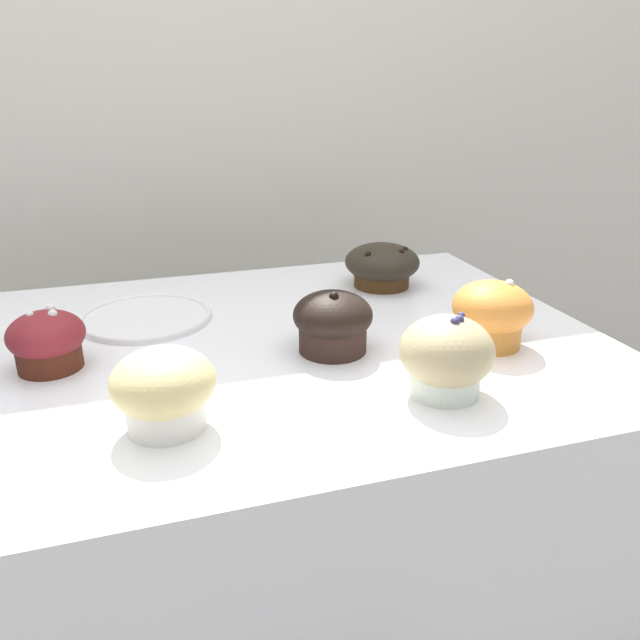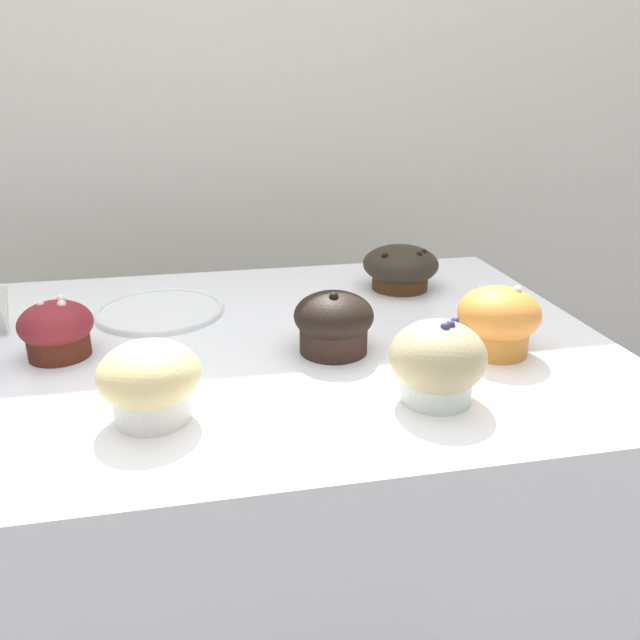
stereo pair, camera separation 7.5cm
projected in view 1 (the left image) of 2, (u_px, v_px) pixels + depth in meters
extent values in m
cube|color=beige|center=(171.00, 232.00, 1.31)|extent=(3.20, 0.10, 1.80)
cube|color=white|center=(232.00, 616.00, 0.94)|extent=(1.00, 0.64, 0.89)
cylinder|color=black|center=(333.00, 333.00, 0.77)|extent=(0.08, 0.08, 0.05)
ellipsoid|color=black|center=(333.00, 315.00, 0.76)|extent=(0.10, 0.10, 0.06)
sphere|color=black|center=(334.00, 296.00, 0.74)|extent=(0.01, 0.01, 0.01)
cylinder|color=silver|center=(445.00, 372.00, 0.66)|extent=(0.08, 0.08, 0.05)
ellipsoid|color=tan|center=(447.00, 351.00, 0.65)|extent=(0.10, 0.10, 0.08)
sphere|color=navy|center=(459.00, 320.00, 0.64)|extent=(0.01, 0.01, 0.01)
sphere|color=navy|center=(455.00, 322.00, 0.63)|extent=(0.01, 0.01, 0.01)
sphere|color=navy|center=(461.00, 316.00, 0.66)|extent=(0.01, 0.01, 0.01)
cylinder|color=#462B14|center=(382.00, 274.00, 1.01)|extent=(0.09, 0.09, 0.04)
ellipsoid|color=black|center=(382.00, 262.00, 1.00)|extent=(0.12, 0.12, 0.06)
sphere|color=black|center=(405.00, 249.00, 0.99)|extent=(0.01, 0.01, 0.01)
sphere|color=black|center=(368.00, 254.00, 0.96)|extent=(0.01, 0.01, 0.01)
sphere|color=black|center=(401.00, 252.00, 0.97)|extent=(0.01, 0.01, 0.01)
cylinder|color=orange|center=(490.00, 326.00, 0.78)|extent=(0.08, 0.08, 0.05)
ellipsoid|color=orange|center=(492.00, 307.00, 0.77)|extent=(0.10, 0.10, 0.06)
sphere|color=white|center=(509.00, 284.00, 0.76)|extent=(0.01, 0.01, 0.01)
cylinder|color=#4D2013|center=(49.00, 351.00, 0.72)|extent=(0.07, 0.07, 0.04)
ellipsoid|color=maroon|center=(46.00, 334.00, 0.72)|extent=(0.09, 0.09, 0.05)
sphere|color=white|center=(51.00, 309.00, 0.72)|extent=(0.01, 0.01, 0.01)
sphere|color=white|center=(30.00, 315.00, 0.70)|extent=(0.01, 0.01, 0.01)
sphere|color=white|center=(53.00, 314.00, 0.70)|extent=(0.01, 0.01, 0.01)
cylinder|color=white|center=(165.00, 405.00, 0.60)|extent=(0.08, 0.08, 0.05)
ellipsoid|color=#DAC57E|center=(163.00, 382.00, 0.59)|extent=(0.10, 0.10, 0.06)
cylinder|color=white|center=(146.00, 318.00, 0.87)|extent=(0.18, 0.18, 0.01)
torus|color=white|center=(146.00, 316.00, 0.87)|extent=(0.18, 0.18, 0.01)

